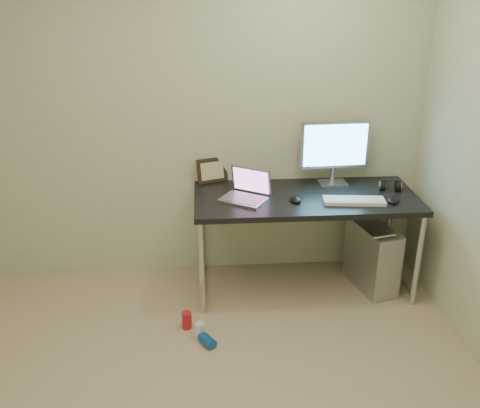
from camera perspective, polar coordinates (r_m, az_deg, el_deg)
name	(u,v)px	position (r m, az deg, el deg)	size (l,w,h in m)	color
wall_back	(189,117)	(3.97, -5.42, 9.18)	(3.50, 0.02, 2.50)	beige
desk	(305,206)	(3.90, 6.98, -0.17)	(1.60, 0.70, 0.75)	black
tower_computer	(372,256)	(4.17, 13.89, -5.44)	(0.32, 0.52, 0.54)	#A4A5A9
cable_a	(355,220)	(4.38, 12.17, -1.69)	(0.01, 0.01, 0.70)	black
cable_b	(366,223)	(4.40, 13.34, -1.99)	(0.01, 0.01, 0.72)	black
can_red	(187,320)	(3.71, -5.69, -12.24)	(0.07, 0.07, 0.12)	red
can_white	(200,331)	(3.61, -4.26, -13.36)	(0.06, 0.06, 0.12)	white
can_blue	(207,340)	(3.57, -3.52, -14.32)	(0.07, 0.07, 0.13)	#124CAB
laptop	(246,192)	(3.77, 0.70, 1.28)	(0.39, 0.37, 0.21)	#B3B2BA
monitor	(335,148)	(4.03, 10.08, 5.94)	(0.52, 0.16, 0.49)	#B3B2BA
keyboard	(354,201)	(3.80, 12.07, 0.34)	(0.42, 0.14, 0.03)	white
mouse_right	(393,199)	(3.87, 16.00, 0.49)	(0.08, 0.12, 0.04)	black
mouse_left	(296,198)	(3.76, 5.94, 0.59)	(0.07, 0.12, 0.04)	black
headphones	(390,186)	(4.09, 15.71, 1.85)	(0.17, 0.10, 0.10)	black
picture_frame	(212,170)	(4.07, -2.98, 3.61)	(0.24, 0.03, 0.19)	black
webcam	(247,172)	(4.07, 0.80, 3.41)	(0.04, 0.03, 0.11)	silver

